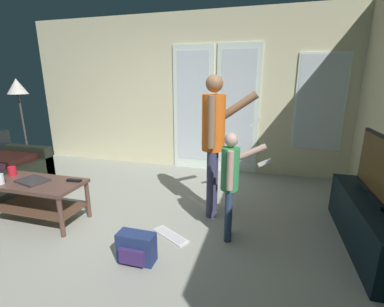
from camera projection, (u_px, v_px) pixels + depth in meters
The scene contains 13 objects.
ground_plane at pixel (111, 233), 2.89m from camera, with size 5.85×4.95×0.02m, color #98998C.
wall_back_with_doors at pixel (186, 96), 4.77m from camera, with size 5.85×0.09×2.73m.
coffee_table at pixel (37, 192), 3.05m from camera, with size 1.06×0.51×0.48m.
tv_stand at pixel (372, 225), 2.58m from camera, with size 0.44×1.53×0.48m.
flat_screen_tv at pixel (383, 171), 2.44m from camera, with size 0.08×1.14×0.62m.
person_adult at pixel (215, 134), 3.05m from camera, with size 0.65×0.48×1.65m.
person_child at pixel (231, 177), 2.62m from camera, with size 0.48×0.34×1.11m.
floor_lamp at pixel (18, 93), 4.52m from camera, with size 0.32×0.32×1.62m.
backpack at pixel (136, 248), 2.39m from camera, with size 0.34×0.19×0.28m.
loose_keyboard at pixel (171, 236), 2.81m from camera, with size 0.45×0.33×0.02m.
laptop_closed at pixel (33, 181), 3.01m from camera, with size 0.33×0.24×0.03m, color #383133.
cup_near_edge at pixel (12, 171), 3.20m from camera, with size 0.09×0.09×0.11m, color red.
tv_remote_black at pixel (74, 180), 3.03m from camera, with size 0.17×0.05×0.02m, color black.
Camera 1 is at (1.54, -2.22, 1.59)m, focal length 24.96 mm.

